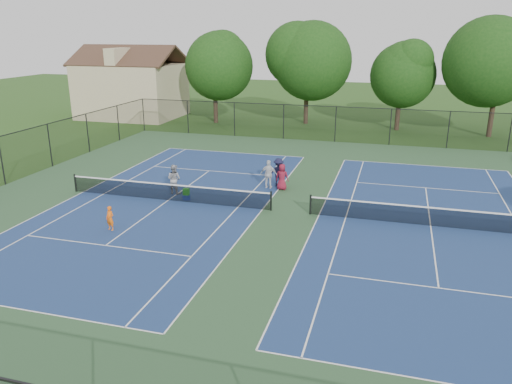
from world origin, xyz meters
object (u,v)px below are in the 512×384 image
(tree_back_a, at_px, (215,62))
(ball_crate, at_px, (186,197))
(instructor, at_px, (174,179))
(tree_back_c, at_px, (402,71))
(bystander_c, at_px, (282,177))
(tree_back_b, at_px, (308,57))
(tree_back_d, at_px, (500,58))
(ball_hopper, at_px, (186,192))
(clapboard_house, at_px, (132,88))
(child_player, at_px, (110,218))
(bystander_b, at_px, (279,172))
(bystander_a, at_px, (269,174))

(tree_back_a, distance_m, ball_crate, 25.25)
(instructor, bearing_deg, tree_back_c, -108.11)
(bystander_c, xyz_separation_m, ball_crate, (-4.76, -3.27, -0.65))
(tree_back_a, bearing_deg, tree_back_b, 12.53)
(tree_back_b, height_order, ball_crate, tree_back_b)
(ball_crate, bearing_deg, tree_back_d, 51.00)
(tree_back_b, bearing_deg, ball_hopper, -94.65)
(tree_back_b, relative_size, ball_crate, 25.22)
(tree_back_d, xyz_separation_m, bystander_c, (-14.32, -20.29, -6.04))
(tree_back_b, relative_size, bystander_c, 6.35)
(tree_back_a, distance_m, ball_hopper, 25.18)
(bystander_c, bearing_deg, clapboard_house, -44.21)
(clapboard_house, relative_size, child_player, 9.05)
(tree_back_a, bearing_deg, instructor, -75.66)
(tree_back_d, height_order, ball_hopper, tree_back_d)
(ball_crate, bearing_deg, bystander_c, 34.48)
(tree_back_d, distance_m, child_player, 35.97)
(tree_back_a, bearing_deg, clapboard_house, 174.29)
(tree_back_d, bearing_deg, bystander_c, -125.21)
(tree_back_a, height_order, instructor, tree_back_a)
(tree_back_c, height_order, bystander_b, tree_back_c)
(bystander_c, distance_m, ball_hopper, 5.79)
(tree_back_b, height_order, instructor, tree_back_b)
(bystander_a, bearing_deg, bystander_b, -131.29)
(bystander_a, relative_size, ball_hopper, 4.72)
(child_player, xyz_separation_m, ball_crate, (1.67, 5.15, -0.45))
(tree_back_d, bearing_deg, tree_back_b, 173.29)
(bystander_a, bearing_deg, ball_crate, 39.68)
(tree_back_d, height_order, bystander_a, tree_back_d)
(tree_back_b, relative_size, instructor, 5.78)
(tree_back_a, xyz_separation_m, tree_back_c, (18.00, 1.00, -0.56))
(tree_back_d, relative_size, instructor, 5.97)
(tree_back_b, bearing_deg, tree_back_c, -6.34)
(instructor, height_order, ball_crate, instructor)
(bystander_a, relative_size, bystander_c, 1.10)
(bystander_a, bearing_deg, tree_back_a, -62.48)
(tree_back_a, relative_size, instructor, 5.28)
(clapboard_house, bearing_deg, bystander_b, -44.11)
(tree_back_a, xyz_separation_m, tree_back_b, (9.00, 2.00, 0.56))
(tree_back_b, distance_m, tree_back_d, 17.12)
(child_player, xyz_separation_m, bystander_c, (6.43, 8.42, 0.19))
(tree_back_b, xyz_separation_m, child_player, (-3.75, -30.71, -6.00))
(tree_back_c, relative_size, bystander_b, 4.78)
(tree_back_d, relative_size, ball_crate, 26.06)
(clapboard_house, relative_size, bystander_b, 6.15)
(child_player, bearing_deg, bystander_b, 68.86)
(bystander_b, bearing_deg, ball_crate, 50.21)
(clapboard_house, bearing_deg, bystander_c, -44.47)
(tree_back_b, height_order, bystander_b, tree_back_b)
(tree_back_b, xyz_separation_m, tree_back_c, (9.00, -1.00, -1.11))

